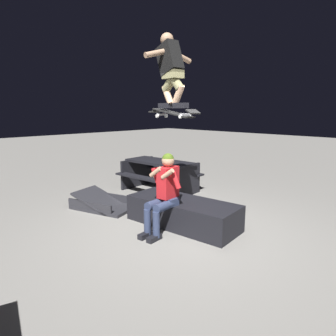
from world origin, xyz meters
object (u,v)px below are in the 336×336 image
at_px(person_sitting_on_ledge, 164,190).
at_px(picnic_table_back, 160,171).
at_px(skater_airborne, 171,67).
at_px(kicker_ramp, 105,205).
at_px(ledge_box_main, 183,213).
at_px(skateboard, 173,113).

height_order(person_sitting_on_ledge, picnic_table_back, person_sitting_on_ledge).
distance_m(skater_airborne, picnic_table_back, 3.15).
distance_m(person_sitting_on_ledge, kicker_ramp, 1.81).
xyz_separation_m(ledge_box_main, kicker_ramp, (1.71, 0.44, -0.15)).
distance_m(ledge_box_main, kicker_ramp, 1.77).
xyz_separation_m(ledge_box_main, picnic_table_back, (1.88, -1.26, 0.28)).
xyz_separation_m(skater_airborne, kicker_ramp, (1.65, 0.20, -2.52)).
distance_m(skateboard, skater_airborne, 0.69).
bearing_deg(kicker_ramp, picnic_table_back, -84.30).
height_order(skateboard, picnic_table_back, skateboard).
height_order(skater_airborne, picnic_table_back, skater_airborne).
bearing_deg(kicker_ramp, skater_airborne, -173.16).
relative_size(skater_airborne, kicker_ramp, 0.84).
xyz_separation_m(skater_airborne, picnic_table_back, (1.82, -1.50, -2.09)).
distance_m(skateboard, picnic_table_back, 2.79).
bearing_deg(person_sitting_on_ledge, kicker_ramp, 0.18).
height_order(ledge_box_main, kicker_ramp, ledge_box_main).
height_order(person_sitting_on_ledge, kicker_ramp, person_sitting_on_ledge).
bearing_deg(person_sitting_on_ledge, skateboard, -92.94).
height_order(ledge_box_main, skater_airborne, skater_airborne).
bearing_deg(skateboard, person_sitting_on_ledge, 87.06).
bearing_deg(picnic_table_back, ledge_box_main, 146.22).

